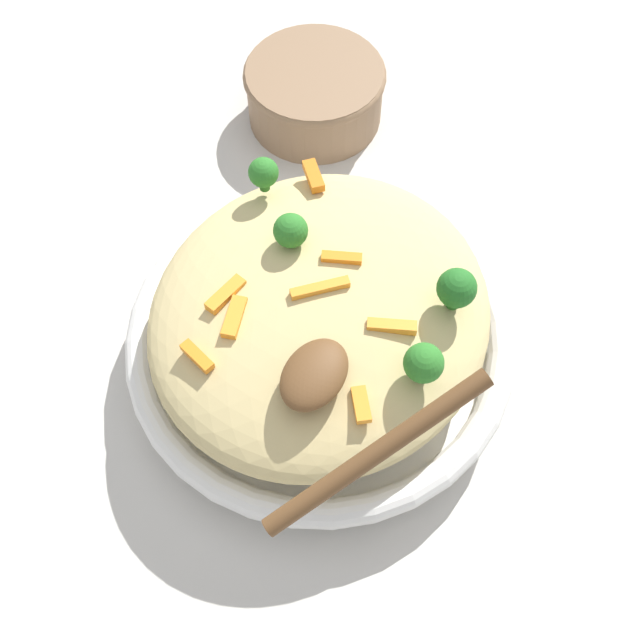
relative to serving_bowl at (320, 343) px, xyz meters
name	(u,v)px	position (x,y,z in m)	size (l,w,h in m)	color
ground_plane	(320,359)	(0.00, 0.00, -0.03)	(2.40, 2.40, 0.00)	beige
serving_bowl	(320,343)	(0.00, 0.00, 0.00)	(0.30, 0.30, 0.05)	white
pasta_mound	(320,313)	(0.00, 0.00, 0.05)	(0.27, 0.24, 0.06)	#D1BA7A
carrot_piece_0	(226,295)	(-0.03, 0.06, 0.07)	(0.03, 0.01, 0.01)	orange
carrot_piece_1	(338,256)	(0.03, 0.00, 0.08)	(0.03, 0.01, 0.01)	orange
carrot_piece_2	(320,288)	(0.00, 0.00, 0.08)	(0.04, 0.01, 0.01)	orange
carrot_piece_3	(361,405)	(-0.06, -0.07, 0.07)	(0.02, 0.01, 0.01)	orange
carrot_piece_4	(234,317)	(-0.05, 0.04, 0.08)	(0.03, 0.01, 0.01)	orange
carrot_piece_5	(197,356)	(-0.08, 0.05, 0.07)	(0.03, 0.01, 0.01)	orange
carrot_piece_6	(314,176)	(0.09, 0.06, 0.07)	(0.03, 0.01, 0.01)	orange
carrot_piece_7	(389,330)	(0.00, -0.06, 0.08)	(0.03, 0.01, 0.01)	orange
broccoli_floret_0	(424,363)	(-0.02, -0.09, 0.09)	(0.03, 0.03, 0.03)	#296820
broccoli_floret_1	(291,231)	(0.03, 0.04, 0.09)	(0.03, 0.03, 0.03)	#296820
broccoli_floret_2	(457,289)	(0.04, -0.08, 0.09)	(0.03, 0.03, 0.04)	#205B1C
broccoli_floret_3	(264,173)	(0.06, 0.09, 0.09)	(0.02, 0.02, 0.03)	#296820
serving_spoon	(335,400)	(-0.07, -0.05, 0.09)	(0.14, 0.13, 0.07)	brown
companion_bowl	(315,91)	(0.23, 0.14, 0.01)	(0.13, 0.13, 0.06)	#8C6B4C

